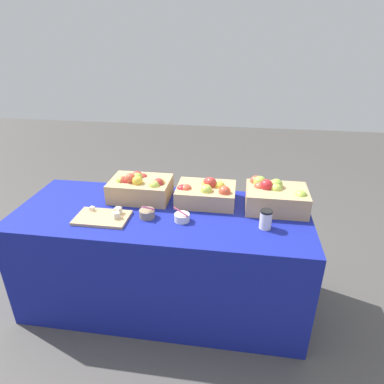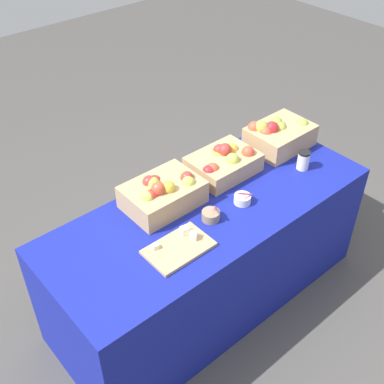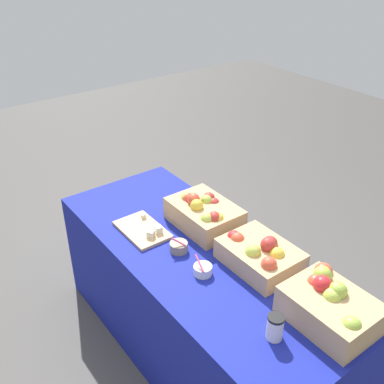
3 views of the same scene
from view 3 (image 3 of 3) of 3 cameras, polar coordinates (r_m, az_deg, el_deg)
name	(u,v)px [view 3 (image 3 of 3)]	position (r m, az deg, el deg)	size (l,w,h in m)	color
ground_plane	(199,347)	(2.97, 0.83, -18.75)	(10.00, 10.00, 0.00)	#474442
table	(199,303)	(2.70, 0.89, -13.60)	(1.90, 0.76, 0.74)	navy
apple_crate_left	(330,305)	(2.12, 16.75, -13.33)	(0.39, 0.29, 0.20)	tan
apple_crate_middle	(260,254)	(2.35, 8.44, -7.61)	(0.39, 0.29, 0.17)	tan
apple_crate_right	(204,213)	(2.62, 1.47, -2.61)	(0.41, 0.29, 0.19)	tan
cutting_board_front	(143,230)	(2.61, -6.07, -4.70)	(0.33, 0.21, 0.06)	tan
sample_bowl_near	(203,270)	(2.30, 1.34, -9.63)	(0.10, 0.09, 0.10)	silver
sample_bowl_mid	(179,247)	(2.45, -1.66, -6.81)	(0.10, 0.10, 0.10)	gray
coffee_cup	(275,327)	(2.01, 10.28, -16.19)	(0.07, 0.07, 0.12)	silver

